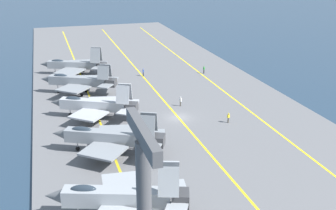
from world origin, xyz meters
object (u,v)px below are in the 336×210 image
(parked_jet_fourth, at_px, (79,81))
(parked_jet_second, at_px, (110,137))
(crew_blue_vest, at_px, (143,72))
(crew_green_vest, at_px, (204,69))
(crew_yellow_vest, at_px, (228,117))
(parked_jet_nearest, at_px, (119,197))
(crew_white_vest, at_px, (180,101))
(parked_jet_third, at_px, (95,105))
(parked_jet_fifth, at_px, (75,65))

(parked_jet_fourth, bearing_deg, parked_jet_second, -176.83)
(crew_blue_vest, bearing_deg, crew_green_vest, -97.53)
(crew_yellow_vest, bearing_deg, parked_jet_nearest, 133.77)
(crew_white_vest, relative_size, crew_yellow_vest, 1.05)
(parked_jet_nearest, bearing_deg, crew_yellow_vest, -46.23)
(parked_jet_second, height_order, crew_white_vest, parked_jet_second)
(crew_white_vest, relative_size, crew_blue_vest, 1.02)
(crew_green_vest, bearing_deg, parked_jet_second, 141.49)
(crew_blue_vest, distance_m, crew_yellow_vest, 32.19)
(parked_jet_second, bearing_deg, parked_jet_third, 0.98)
(crew_blue_vest, bearing_deg, parked_jet_second, 159.69)
(parked_jet_third, bearing_deg, parked_jet_second, -179.02)
(parked_jet_fourth, height_order, parked_jet_fifth, parked_jet_fifth)
(parked_jet_fifth, bearing_deg, parked_jet_third, -177.96)
(parked_jet_second, relative_size, crew_yellow_vest, 9.38)
(parked_jet_second, relative_size, parked_jet_fifth, 1.03)
(parked_jet_nearest, xyz_separation_m, parked_jet_second, (15.82, -1.49, -0.10))
(parked_jet_fifth, height_order, crew_yellow_vest, parked_jet_fifth)
(parked_jet_second, distance_m, crew_yellow_vest, 21.60)
(crew_blue_vest, bearing_deg, parked_jet_fourth, 120.32)
(parked_jet_fifth, xyz_separation_m, crew_yellow_vest, (-37.33, -22.09, -1.33))
(parked_jet_second, height_order, crew_yellow_vest, parked_jet_second)
(parked_jet_fifth, distance_m, crew_yellow_vest, 43.40)
(parked_jet_fifth, bearing_deg, parked_jet_second, -178.31)
(parked_jet_third, relative_size, parked_jet_fourth, 0.98)
(parked_jet_third, distance_m, parked_jet_fourth, 14.06)
(parked_jet_second, distance_m, parked_jet_fifth, 42.90)
(crew_white_vest, bearing_deg, parked_jet_fifth, 31.70)
(parked_jet_second, relative_size, crew_green_vest, 9.01)
(parked_jet_third, xyz_separation_m, crew_green_vest, (21.01, -28.13, -1.42))
(parked_jet_fourth, relative_size, crew_green_vest, 8.71)
(parked_jet_nearest, xyz_separation_m, crew_green_vest, (50.87, -29.38, -1.58))
(crew_yellow_vest, height_order, crew_green_vest, crew_green_vest)
(parked_jet_third, xyz_separation_m, crew_white_vest, (1.46, -15.89, -1.41))
(parked_jet_fourth, xyz_separation_m, parked_jet_fifth, (14.85, -0.28, -0.44))
(parked_jet_third, distance_m, parked_jet_fifth, 28.86)
(parked_jet_second, bearing_deg, crew_yellow_vest, -75.08)
(crew_white_vest, bearing_deg, crew_green_vest, -32.05)
(parked_jet_second, bearing_deg, crew_green_vest, -38.51)
(parked_jet_fourth, bearing_deg, crew_green_vest, -76.59)
(parked_jet_second, height_order, parked_jet_fifth, parked_jet_fifth)
(parked_jet_fourth, distance_m, crew_blue_vest, 17.72)
(parked_jet_nearest, bearing_deg, parked_jet_third, -2.40)
(parked_jet_third, height_order, crew_blue_vest, parked_jet_third)
(parked_jet_nearest, distance_m, crew_yellow_vest, 30.93)
(parked_jet_fourth, height_order, crew_yellow_vest, parked_jet_fourth)
(crew_yellow_vest, bearing_deg, parked_jet_fourth, 44.85)
(parked_jet_fifth, relative_size, crew_green_vest, 8.75)
(parked_jet_nearest, distance_m, parked_jet_second, 15.89)
(crew_white_vest, bearing_deg, parked_jet_second, 134.72)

